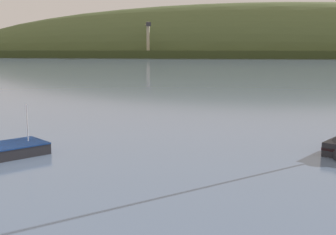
{
  "coord_description": "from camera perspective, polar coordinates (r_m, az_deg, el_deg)",
  "views": [
    {
      "loc": [
        10.94,
        8.68,
        6.47
      ],
      "look_at": [
        4.98,
        40.7,
        1.14
      ],
      "focal_mm": 47.36,
      "sensor_mm": 36.0,
      "label": 1
    }
  ],
  "objects": [
    {
      "name": "dockside_crane",
      "position": [
        228.11,
        -2.59,
        9.84
      ],
      "size": [
        6.3,
        12.73,
        18.08
      ],
      "rotation": [
        0.0,
        0.0,
        1.94
      ],
      "color": "#4C4C51",
      "rests_on": "ground"
    },
    {
      "name": "far_shoreline_hill",
      "position": [
        262.78,
        12.76,
        7.69
      ],
      "size": [
        487.02,
        106.76,
        60.77
      ],
      "rotation": [
        0.0,
        0.0,
        0.05
      ],
      "color": "#35401E",
      "rests_on": "ground"
    }
  ]
}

